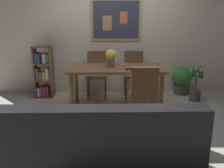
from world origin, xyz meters
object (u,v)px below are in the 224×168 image
object	(u,v)px
dining_chair_near_right	(143,92)
leather_couch	(101,150)
dining_table	(116,73)
bookshelf	(44,73)
flower_vase	(111,57)
potted_palm	(196,85)
dining_chair_far_right	(134,70)
potted_ivy	(182,80)
dining_chair_far_left	(97,70)
tv_remote	(129,68)

from	to	relation	value
dining_chair_near_right	leather_couch	xyz separation A→B (m)	(-0.57, -1.19, -0.23)
dining_table	bookshelf	distance (m)	1.60
dining_table	flower_vase	world-z (taller)	flower_vase
bookshelf	potted_palm	xyz separation A→B (m)	(2.95, -0.33, -0.18)
dining_chair_near_right	flower_vase	distance (m)	0.97
flower_vase	dining_chair_far_right	bearing A→B (deg)	56.50
flower_vase	bookshelf	bearing A→B (deg)	151.68
potted_palm	potted_ivy	bearing A→B (deg)	107.42
dining_chair_far_right	leather_couch	world-z (taller)	dining_chair_far_right
dining_chair_far_left	dining_chair_near_right	world-z (taller)	same
potted_ivy	dining_chair_far_right	bearing A→B (deg)	-173.41
dining_table	bookshelf	xyz separation A→B (m)	(-1.41, 0.74, -0.15)
dining_table	potted_ivy	distance (m)	1.67
bookshelf	potted_ivy	world-z (taller)	bookshelf
dining_chair_far_right	potted_palm	xyz separation A→B (m)	(1.15, -0.33, -0.22)
dining_chair_far_right	potted_palm	size ratio (longest dim) A/B	1.27
dining_chair_near_right	bookshelf	size ratio (longest dim) A/B	0.89
dining_table	dining_chair_far_left	world-z (taller)	dining_chair_far_left
dining_chair_near_right	bookshelf	bearing A→B (deg)	140.03
dining_table	tv_remote	distance (m)	0.29
dining_table	leather_couch	distance (m)	1.99
leather_couch	tv_remote	world-z (taller)	leather_couch
potted_ivy	leather_couch	bearing A→B (deg)	-119.90
dining_chair_near_right	leather_couch	world-z (taller)	dining_chair_near_right
dining_chair_far_left	flower_vase	size ratio (longest dim) A/B	3.07
dining_chair_near_right	flower_vase	world-z (taller)	flower_vase
dining_table	potted_palm	xyz separation A→B (m)	(1.54, 0.40, -0.33)
dining_table	dining_chair_far_right	size ratio (longest dim) A/B	1.76
bookshelf	flower_vase	size ratio (longest dim) A/B	3.46
dining_chair_far_right	leather_couch	size ratio (longest dim) A/B	0.51
tv_remote	potted_ivy	bearing A→B (deg)	40.51
dining_table	bookshelf	bearing A→B (deg)	152.45
dining_chair_far_left	dining_chair_far_right	distance (m)	0.74
bookshelf	dining_table	bearing A→B (deg)	-27.55
potted_palm	tv_remote	bearing A→B (deg)	-156.79
dining_table	dining_chair_far_right	xyz separation A→B (m)	(0.39, 0.74, -0.11)
bookshelf	dining_chair_far_right	bearing A→B (deg)	-0.02
dining_chair_far_right	potted_palm	bearing A→B (deg)	-16.04
dining_chair_far_left	flower_vase	distance (m)	0.86
dining_chair_far_left	leather_couch	size ratio (longest dim) A/B	0.51
leather_couch	potted_palm	distance (m)	2.93
potted_ivy	potted_palm	bearing A→B (deg)	-72.58
dining_chair_near_right	tv_remote	world-z (taller)	dining_chair_near_right
potted_palm	tv_remote	world-z (taller)	tv_remote
tv_remote	bookshelf	bearing A→B (deg)	150.72
dining_table	flower_vase	distance (m)	0.28
potted_ivy	tv_remote	xyz separation A→B (m)	(-1.20, -1.02, 0.45)
dining_chair_near_right	potted_palm	xyz separation A→B (m)	(1.18, 1.16, -0.22)
dining_table	potted_palm	world-z (taller)	dining_table
leather_couch	flower_vase	distance (m)	2.06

